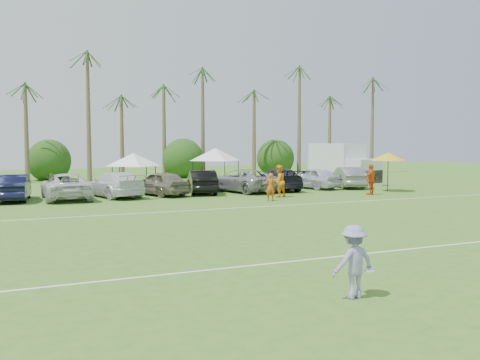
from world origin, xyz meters
name	(u,v)px	position (x,y,z in m)	size (l,w,h in m)	color
ground	(405,269)	(0.00, 0.00, 0.00)	(120.00, 120.00, 0.00)	#406D20
field_lines	(270,226)	(0.00, 8.00, 0.01)	(80.00, 12.10, 0.01)	white
palm_tree_3	(23,63)	(-8.00, 38.00, 10.06)	(2.40, 2.40, 11.90)	brown
palm_tree_4	(73,96)	(-4.00, 38.00, 7.48)	(2.40, 2.40, 8.90)	brown
palm_tree_5	(119,88)	(0.00, 38.00, 8.35)	(2.40, 2.40, 9.90)	brown
palm_tree_6	(161,80)	(4.00, 38.00, 9.21)	(2.40, 2.40, 10.90)	brown
palm_tree_7	(201,73)	(8.00, 38.00, 10.06)	(2.40, 2.40, 11.90)	brown
palm_tree_8	(248,102)	(13.00, 38.00, 7.48)	(2.40, 2.40, 8.90)	brown
palm_tree_9	(292,95)	(18.00, 38.00, 8.35)	(2.40, 2.40, 9.90)	brown
palm_tree_10	(332,88)	(23.00, 38.00, 9.21)	(2.40, 2.40, 10.90)	brown
palm_tree_11	(362,82)	(27.00, 38.00, 10.06)	(2.40, 2.40, 11.90)	brown
bush_tree_1	(50,160)	(-6.00, 39.00, 1.80)	(4.00, 4.00, 4.00)	brown
bush_tree_2	(179,159)	(6.00, 39.00, 1.80)	(4.00, 4.00, 4.00)	brown
bush_tree_3	(270,157)	(16.00, 39.00, 1.80)	(4.00, 4.00, 4.00)	brown
sideline_player_a	(270,187)	(4.33, 16.35, 0.81)	(0.59, 0.39, 1.62)	#CB5916
sideline_player_b	(279,181)	(5.77, 17.99, 1.00)	(0.97, 0.76, 2.00)	orange
sideline_player_c	(371,179)	(11.95, 16.85, 1.00)	(1.17, 0.49, 2.00)	#DB5A18
box_truck	(343,162)	(15.67, 25.26, 1.76)	(3.03, 6.60, 3.29)	silver
canopy_tent_left	(133,153)	(-1.57, 25.52, 2.65)	(3.82, 3.82, 3.09)	black
canopy_tent_right	(215,148)	(5.41, 27.82, 2.94)	(4.24, 4.24, 3.44)	black
market_umbrella	(388,157)	(14.45, 18.25, 2.42)	(2.42, 2.42, 2.69)	black
frisbee_player	(354,262)	(-2.93, -1.67, 0.81)	(1.08, 0.66, 1.62)	#9489C3
parked_car_1	(13,188)	(-9.33, 22.38, 0.78)	(1.65, 4.74, 1.56)	black
parked_car_2	(66,186)	(-6.44, 21.96, 0.78)	(2.59, 5.62, 1.56)	silver
parked_car_3	(114,185)	(-3.55, 22.21, 0.78)	(2.19, 5.38, 1.56)	white
parked_car_4	(160,183)	(-0.66, 21.99, 0.78)	(1.84, 4.58, 1.56)	#7A745D
parked_car_5	(202,182)	(2.23, 22.20, 0.78)	(1.65, 4.74, 1.56)	black
parked_car_6	(241,180)	(5.12, 22.15, 0.78)	(2.59, 5.62, 1.56)	#92959A
parked_car_7	(278,179)	(8.01, 22.28, 0.78)	(2.19, 5.38, 1.56)	black
parked_car_8	(312,178)	(10.90, 22.40, 0.78)	(1.84, 4.58, 1.56)	silver
parked_car_9	(348,177)	(13.78, 21.97, 0.78)	(1.65, 4.74, 1.56)	gray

